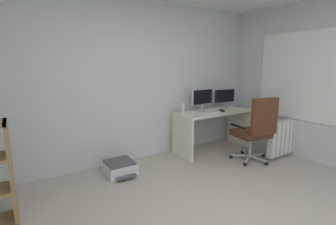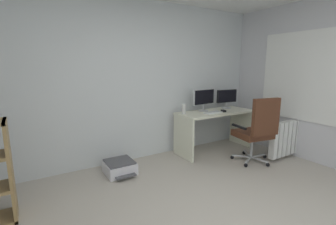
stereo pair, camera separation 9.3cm
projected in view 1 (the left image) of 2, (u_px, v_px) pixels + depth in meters
The scene contains 12 objects.
wall_back at pixel (123, 83), 3.82m from camera, with size 5.16×0.10×2.59m, color silver.
window_pane at pixel (298, 76), 4.05m from camera, with size 0.01×1.28×1.37m, color white.
window_frame at pixel (297, 76), 4.05m from camera, with size 0.02×1.36×1.45m, color white.
desk at pixel (213, 122), 4.44m from camera, with size 1.44×0.59×0.74m.
monitor_main at pixel (202, 98), 4.38m from camera, with size 0.51×0.18×0.40m.
monitor_secondary at pixel (225, 97), 4.69m from camera, with size 0.45×0.18×0.36m.
keyboard at pixel (212, 112), 4.23m from camera, with size 0.34×0.13×0.02m, color silver.
computer_mouse at pixel (222, 111), 4.35m from camera, with size 0.06×0.10×0.03m, color black.
desktop_speaker at pixel (183, 109), 4.12m from camera, with size 0.07×0.07×0.17m, color silver.
office_chair at pixel (256, 128), 3.85m from camera, with size 0.65×0.63×1.08m.
printer at pixel (120, 168), 3.52m from camera, with size 0.41×0.50×0.19m.
radiator at pixel (289, 136), 4.19m from camera, with size 1.05×0.10×0.59m.
Camera 1 is at (-1.48, -1.24, 1.55)m, focal length 25.74 mm.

